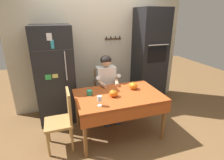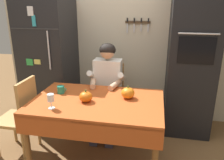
% 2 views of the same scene
% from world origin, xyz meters
% --- Properties ---
extents(ground_plane, '(10.00, 10.00, 0.00)m').
position_xyz_m(ground_plane, '(0.00, 0.00, 0.00)').
color(ground_plane, brown).
rests_on(ground_plane, ground).
extents(back_wall_assembly, '(3.70, 0.13, 2.60)m').
position_xyz_m(back_wall_assembly, '(0.05, 1.35, 1.30)').
color(back_wall_assembly, beige).
rests_on(back_wall_assembly, ground).
extents(refrigerator, '(0.68, 0.71, 1.80)m').
position_xyz_m(refrigerator, '(-0.95, 0.96, 0.90)').
color(refrigerator, black).
rests_on(refrigerator, ground).
extents(wall_oven, '(0.60, 0.64, 2.10)m').
position_xyz_m(wall_oven, '(1.05, 1.00, 1.05)').
color(wall_oven, black).
rests_on(wall_oven, ground).
extents(dining_table, '(1.40, 0.90, 0.74)m').
position_xyz_m(dining_table, '(0.00, 0.08, 0.66)').
color(dining_table, brown).
rests_on(dining_table, ground).
extents(chair_behind_person, '(0.40, 0.40, 0.93)m').
position_xyz_m(chair_behind_person, '(-0.02, 0.87, 0.51)').
color(chair_behind_person, '#9E6B33').
rests_on(chair_behind_person, ground).
extents(seated_person, '(0.47, 0.55, 1.25)m').
position_xyz_m(seated_person, '(-0.02, 0.68, 0.74)').
color(seated_person, '#38384C').
rests_on(seated_person, ground).
extents(chair_left_side, '(0.40, 0.40, 0.93)m').
position_xyz_m(chair_left_side, '(-0.90, 0.05, 0.51)').
color(chair_left_side, tan).
rests_on(chair_left_side, ground).
extents(coffee_mug, '(0.11, 0.08, 0.09)m').
position_xyz_m(coffee_mug, '(-0.46, 0.21, 0.78)').
color(coffee_mug, '#237F66').
rests_on(coffee_mug, dining_table).
extents(wine_glass, '(0.07, 0.07, 0.15)m').
position_xyz_m(wine_glass, '(-0.39, -0.18, 0.85)').
color(wine_glass, white).
rests_on(wine_glass, dining_table).
extents(pumpkin_large, '(0.15, 0.15, 0.14)m').
position_xyz_m(pumpkin_large, '(0.32, 0.22, 0.80)').
color(pumpkin_large, orange).
rests_on(pumpkin_large, dining_table).
extents(pumpkin_medium, '(0.14, 0.14, 0.13)m').
position_xyz_m(pumpkin_medium, '(-0.11, 0.04, 0.80)').
color(pumpkin_medium, orange).
rests_on(pumpkin_medium, dining_table).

